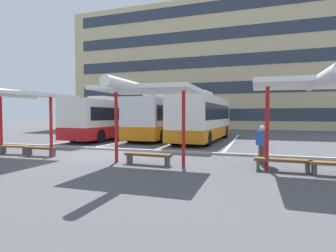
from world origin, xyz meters
TOP-DOWN VIEW (x-y plane):
  - ground_plane at (0.00, 0.00)m, footprint 160.00×160.00m
  - terminal_building at (0.04, 31.49)m, footprint 42.35×10.65m
  - coach_bus_0 at (-4.00, 8.54)m, footprint 2.92×10.53m
  - coach_bus_1 at (-0.19, 10.27)m, footprint 3.03×11.40m
  - coach_bus_2 at (3.69, 8.90)m, footprint 3.13×10.24m
  - lane_stripe_0 at (-5.94, 9.27)m, footprint 0.16×14.00m
  - lane_stripe_1 at (-1.98, 9.27)m, footprint 0.16×14.00m
  - lane_stripe_2 at (1.98, 9.27)m, footprint 0.16×14.00m
  - lane_stripe_3 at (5.94, 9.27)m, footprint 0.16×14.00m
  - waiting_shelter_1 at (-3.35, -1.45)m, footprint 4.19×5.02m
  - bench_1 at (-4.25, -1.04)m, footprint 1.68×0.62m
  - bench_2 at (-2.45, -1.15)m, footprint 1.67×0.56m
  - waiting_shelter_2 at (3.40, -1.75)m, footprint 3.96×4.76m
  - bench_3 at (3.40, -1.53)m, footprint 2.01×0.50m
  - waiting_shelter_3 at (9.37, -1.56)m, footprint 3.86×4.86m
  - bench_4 at (8.47, -1.27)m, footprint 1.93×0.46m
  - platform_kerb at (0.00, 1.92)m, footprint 44.00×0.24m
  - waiting_passenger_0 at (7.82, -0.10)m, footprint 0.48×0.47m
  - waiting_passenger_1 at (7.82, 0.14)m, footprint 0.50×0.44m

SIDE VIEW (x-z plane):
  - ground_plane at x=0.00m, z-range 0.00..0.00m
  - lane_stripe_0 at x=-5.94m, z-range 0.00..0.01m
  - lane_stripe_1 at x=-1.98m, z-range 0.00..0.01m
  - lane_stripe_2 at x=1.98m, z-range 0.00..0.01m
  - lane_stripe_3 at x=5.94m, z-range 0.00..0.01m
  - platform_kerb at x=0.00m, z-range 0.00..0.12m
  - bench_1 at x=-4.25m, z-range 0.11..0.56m
  - bench_2 at x=-2.45m, z-range 0.11..0.56m
  - bench_4 at x=8.47m, z-range 0.12..0.57m
  - bench_3 at x=3.40m, z-range 0.12..0.57m
  - waiting_passenger_0 at x=7.82m, z-range 0.11..1.66m
  - waiting_passenger_1 at x=7.82m, z-range 0.11..1.71m
  - coach_bus_0 at x=-4.00m, z-range -0.15..3.31m
  - coach_bus_1 at x=-0.19m, z-range -0.15..3.46m
  - coach_bus_2 at x=3.69m, z-range -0.13..3.57m
  - waiting_shelter_2 at x=3.40m, z-range 1.37..4.56m
  - waiting_shelter_1 at x=-3.35m, z-range 1.35..4.62m
  - waiting_shelter_3 at x=9.37m, z-range 1.39..4.64m
  - terminal_building at x=0.04m, z-range -1.36..20.09m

